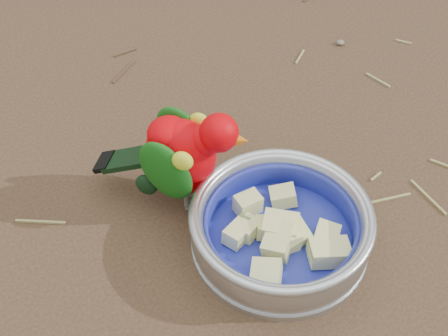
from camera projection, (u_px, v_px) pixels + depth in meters
ground at (240, 232)px, 0.79m from camera, size 60.00×60.00×0.00m
food_bowl at (279, 240)px, 0.77m from camera, size 0.22×0.22×0.02m
bowl_wall at (281, 225)px, 0.75m from camera, size 0.22×0.22×0.04m
fruit_wedges at (281, 229)px, 0.75m from camera, size 0.13×0.13×0.03m
lory_parrot at (184, 160)px, 0.77m from camera, size 0.19×0.19×0.15m
ground_debris at (206, 243)px, 0.77m from camera, size 0.90×0.80×0.01m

